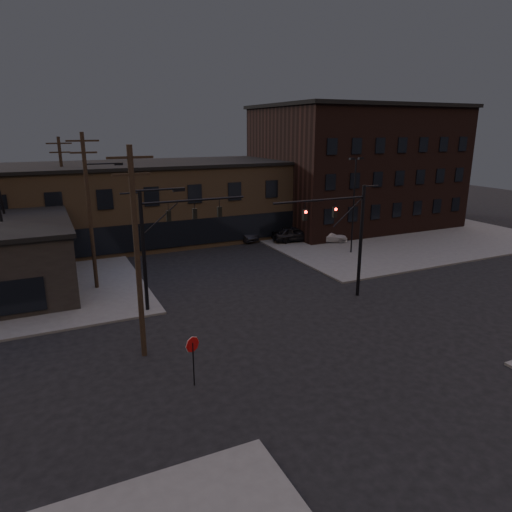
{
  "coord_description": "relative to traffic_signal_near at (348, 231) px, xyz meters",
  "views": [
    {
      "loc": [
        -13.55,
        -20.56,
        11.75
      ],
      "look_at": [
        -0.99,
        5.96,
        3.5
      ],
      "focal_mm": 32.0,
      "sensor_mm": 36.0,
      "label": 1
    }
  ],
  "objects": [
    {
      "name": "ground",
      "position": [
        -5.36,
        -4.5,
        -4.93
      ],
      "size": [
        140.0,
        140.0,
        0.0
      ],
      "primitive_type": "plane",
      "color": "black",
      "rests_on": "ground"
    },
    {
      "name": "sidewalk_ne",
      "position": [
        16.64,
        17.5,
        -4.86
      ],
      "size": [
        30.0,
        30.0,
        0.15
      ],
      "primitive_type": "cube",
      "color": "#474744",
      "rests_on": "ground"
    },
    {
      "name": "building_row",
      "position": [
        -5.36,
        23.5,
        -0.93
      ],
      "size": [
        40.0,
        12.0,
        8.0
      ],
      "primitive_type": "cube",
      "color": "brown",
      "rests_on": "ground"
    },
    {
      "name": "building_right",
      "position": [
        16.64,
        21.5,
        2.07
      ],
      "size": [
        22.0,
        16.0,
        14.0
      ],
      "primitive_type": "cube",
      "color": "black",
      "rests_on": "ground"
    },
    {
      "name": "traffic_signal_near",
      "position": [
        0.0,
        0.0,
        0.0
      ],
      "size": [
        7.12,
        0.24,
        8.0
      ],
      "color": "black",
      "rests_on": "ground"
    },
    {
      "name": "traffic_signal_far",
      "position": [
        -12.07,
        3.5,
        0.08
      ],
      "size": [
        7.12,
        0.24,
        8.0
      ],
      "color": "black",
      "rests_on": "ground"
    },
    {
      "name": "stop_sign",
      "position": [
        -13.36,
        -6.49,
        -3.09
      ],
      "size": [
        0.72,
        0.33,
        2.48
      ],
      "color": "black",
      "rests_on": "ground"
    },
    {
      "name": "utility_pole_near",
      "position": [
        -14.79,
        -2.5,
        0.94
      ],
      "size": [
        3.7,
        0.28,
        11.0
      ],
      "color": "black",
      "rests_on": "ground"
    },
    {
      "name": "utility_pole_mid",
      "position": [
        -15.79,
        9.5,
        1.19
      ],
      "size": [
        3.7,
        0.28,
        11.5
      ],
      "color": "black",
      "rests_on": "ground"
    },
    {
      "name": "utility_pole_far",
      "position": [
        -16.86,
        21.5,
        0.85
      ],
      "size": [
        2.2,
        0.28,
        11.0
      ],
      "color": "black",
      "rests_on": "ground"
    },
    {
      "name": "lot_light_a",
      "position": [
        7.64,
        9.5,
        0.58
      ],
      "size": [
        1.5,
        0.28,
        9.14
      ],
      "color": "black",
      "rests_on": "ground"
    },
    {
      "name": "lot_light_b",
      "position": [
        13.64,
        14.5,
        0.58
      ],
      "size": [
        1.5,
        0.28,
        9.14
      ],
      "color": "black",
      "rests_on": "ground"
    },
    {
      "name": "parked_car_lot_a",
      "position": [
        4.89,
        15.83,
        -3.99
      ],
      "size": [
        4.86,
        2.46,
        1.59
      ],
      "primitive_type": "imported",
      "rotation": [
        0.0,
        0.0,
        1.44
      ],
      "color": "black",
      "rests_on": "sidewalk_ne"
    },
    {
      "name": "parked_car_lot_b",
      "position": [
        8.04,
        14.05,
        -4.19
      ],
      "size": [
        4.38,
        3.23,
        1.18
      ],
      "primitive_type": "imported",
      "rotation": [
        0.0,
        0.0,
        1.13
      ],
      "color": "#BBBABD",
      "rests_on": "sidewalk_ne"
    },
    {
      "name": "car_crossing",
      "position": [
        0.14,
        19.3,
        -4.15
      ],
      "size": [
        2.71,
        4.97,
        1.56
      ],
      "primitive_type": "imported",
      "rotation": [
        0.0,
        0.0,
        0.24
      ],
      "color": "black",
      "rests_on": "ground"
    }
  ]
}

